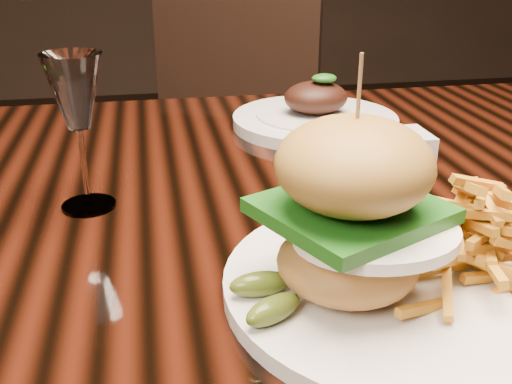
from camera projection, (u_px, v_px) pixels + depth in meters
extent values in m
cube|color=black|center=(269.00, 204.00, 0.74)|extent=(1.60, 0.90, 0.04)
cylinder|color=silver|center=(406.00, 285.00, 0.52)|extent=(0.32, 0.32, 0.01)
ellipsoid|color=#9C6532|center=(347.00, 262.00, 0.49)|extent=(0.12, 0.12, 0.05)
ellipsoid|color=white|center=(377.00, 235.00, 0.46)|extent=(0.13, 0.11, 0.01)
ellipsoid|color=#FFA80D|center=(411.00, 229.00, 0.46)|extent=(0.03, 0.03, 0.01)
cube|color=#20681A|center=(350.00, 215.00, 0.47)|extent=(0.17, 0.17, 0.01)
ellipsoid|color=olive|center=(354.00, 165.00, 0.45)|extent=(0.12, 0.12, 0.07)
cylinder|color=olive|center=(357.00, 118.00, 0.44)|extent=(0.00, 0.00, 0.09)
ellipsoid|color=#344612|center=(273.00, 309.00, 0.45)|extent=(0.05, 0.04, 0.02)
ellipsoid|color=#344612|center=(260.00, 284.00, 0.48)|extent=(0.05, 0.02, 0.02)
cube|color=silver|center=(402.00, 144.00, 0.83)|extent=(0.08, 0.08, 0.03)
cylinder|color=white|center=(89.00, 205.00, 0.68)|extent=(0.06, 0.06, 0.00)
cylinder|color=white|center=(84.00, 167.00, 0.66)|extent=(0.01, 0.01, 0.09)
cone|color=white|center=(75.00, 92.00, 0.63)|extent=(0.06, 0.06, 0.08)
cylinder|color=silver|center=(315.00, 121.00, 0.96)|extent=(0.26, 0.26, 0.02)
cylinder|color=silver|center=(315.00, 120.00, 0.95)|extent=(0.19, 0.19, 0.02)
ellipsoid|color=black|center=(316.00, 98.00, 0.94)|extent=(0.10, 0.08, 0.05)
ellipsoid|color=#20681A|center=(324.00, 78.00, 0.92)|extent=(0.04, 0.03, 0.01)
cube|color=black|center=(218.00, 174.00, 1.57)|extent=(0.61, 0.61, 0.06)
cube|color=black|center=(237.00, 63.00, 1.66)|extent=(0.44, 0.23, 0.50)
cylinder|color=black|center=(128.00, 276.00, 1.53)|extent=(0.04, 0.04, 0.45)
cylinder|color=black|center=(273.00, 295.00, 1.45)|extent=(0.04, 0.04, 0.45)
cylinder|color=black|center=(179.00, 214.00, 1.87)|extent=(0.04, 0.04, 0.45)
cylinder|color=black|center=(298.00, 226.00, 1.79)|extent=(0.04, 0.04, 0.45)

